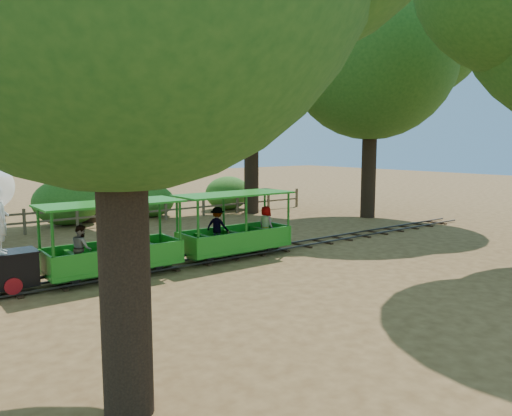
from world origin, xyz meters
TOP-DOWN VIEW (x-y plane):
  - ground at (0.00, 0.00)m, footprint 90.00×90.00m
  - track at (0.00, 0.00)m, footprint 22.00×1.00m
  - carriage_front at (-4.65, 0.00)m, footprint 3.62×1.48m
  - carriage_rear at (-0.73, 0.04)m, footprint 3.62×1.50m
  - oak_nc at (-2.03, 9.59)m, footprint 7.91×6.96m
  - oak_ne at (5.47, 7.58)m, footprint 7.60×6.69m
  - oak_e at (8.96, 3.11)m, footprint 9.73×8.56m
  - fence at (0.00, 8.00)m, footprint 18.10×0.10m
  - shrub_mid_w at (-2.98, 9.30)m, footprint 2.90×2.23m
  - shrub_mid_e at (0.96, 9.30)m, footprint 2.16×1.66m
  - shrub_east at (5.30, 9.30)m, footprint 2.53×1.94m

SIDE VIEW (x-z plane):
  - ground at x=0.00m, z-range 0.00..0.00m
  - track at x=0.00m, z-range 0.02..0.12m
  - fence at x=0.00m, z-range 0.08..1.08m
  - shrub_mid_e at x=0.96m, z-range 0.00..1.50m
  - carriage_front at x=-4.65m, z-range -0.15..1.73m
  - carriage_rear at x=-0.73m, z-range -0.15..1.73m
  - shrub_east at x=5.30m, z-range 0.00..1.75m
  - shrub_mid_w at x=-2.98m, z-range 0.00..2.01m
  - oak_ne at x=5.47m, z-range 2.23..12.17m
  - oak_e at x=8.96m, z-range 2.22..13.63m
  - oak_nc at x=-2.03m, z-range 2.75..13.96m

